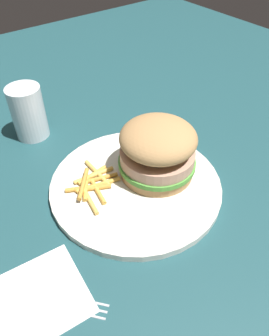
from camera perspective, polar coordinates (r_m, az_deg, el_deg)
ground_plane at (r=0.53m, az=-0.39°, el=-3.78°), size 1.60×1.60×0.00m
plate at (r=0.53m, az=-0.00°, el=-2.84°), size 0.28×0.28×0.01m
sandwich at (r=0.52m, az=4.25°, el=3.14°), size 0.13×0.13×0.10m
fries_pile at (r=0.53m, az=-7.35°, el=-2.73°), size 0.11×0.09×0.01m
napkin at (r=0.44m, az=-16.32°, el=-20.90°), size 0.12×0.12×0.00m
fork at (r=0.44m, az=-16.18°, el=-20.81°), size 0.14×0.12×0.00m
drink_glass at (r=0.65m, az=-18.12°, el=8.98°), size 0.06×0.06×0.10m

